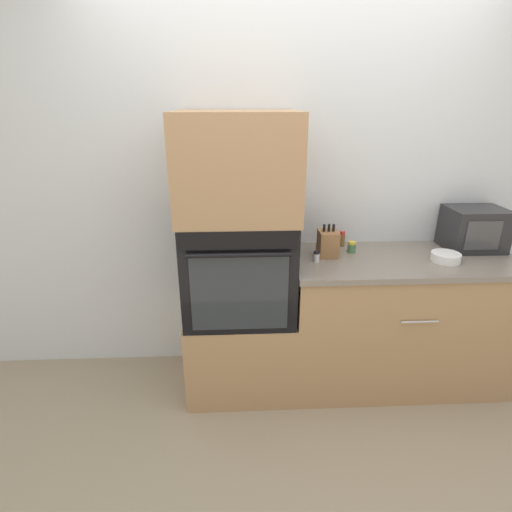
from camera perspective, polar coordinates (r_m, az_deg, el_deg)
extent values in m
plane|color=gray|center=(2.70, 5.66, -20.98)|extent=(12.00, 12.00, 0.00)
cube|color=silver|center=(2.68, 4.73, 9.11)|extent=(8.00, 0.05, 2.50)
cube|color=#A87F56|center=(2.74, -2.26, -12.73)|extent=(0.68, 0.60, 0.56)
cube|color=black|center=(2.46, -2.45, -1.26)|extent=(0.66, 0.59, 0.62)
cube|color=black|center=(2.09, -2.50, 2.14)|extent=(0.63, 0.01, 0.11)
cube|color=orange|center=(2.09, -2.50, 2.11)|extent=(0.09, 0.00, 0.03)
cube|color=#282D33|center=(2.21, -2.37, -5.28)|extent=(0.54, 0.01, 0.46)
cylinder|color=black|center=(2.08, -2.46, 0.10)|extent=(0.56, 0.02, 0.02)
cube|color=#A87F56|center=(2.30, -2.69, 12.77)|extent=(0.68, 0.60, 0.58)
cube|color=#A87F56|center=(2.86, 19.28, -8.94)|extent=(1.40, 0.60, 0.86)
cube|color=slate|center=(2.67, 20.44, -0.55)|extent=(1.42, 0.63, 0.03)
cylinder|color=#B7B7BC|center=(2.52, 22.34, -8.69)|extent=(0.22, 0.01, 0.01)
cube|color=#232326|center=(2.97, 28.67, 3.45)|extent=(0.36, 0.28, 0.27)
cube|color=#3D3D3F|center=(2.84, 29.71, 2.55)|extent=(0.22, 0.01, 0.19)
cube|color=olive|center=(2.54, 10.22, 1.77)|extent=(0.12, 0.14, 0.16)
cylinder|color=black|center=(2.50, 9.72, 3.98)|extent=(0.02, 0.02, 0.04)
cylinder|color=black|center=(2.51, 10.37, 3.98)|extent=(0.02, 0.02, 0.04)
cylinder|color=black|center=(2.52, 11.03, 3.98)|extent=(0.02, 0.02, 0.04)
cylinder|color=white|center=(2.69, 25.46, -0.14)|extent=(0.17, 0.17, 0.05)
cylinder|color=silver|center=(2.45, 8.62, -0.22)|extent=(0.04, 0.04, 0.05)
cylinder|color=black|center=(2.44, 8.66, 0.52)|extent=(0.04, 0.04, 0.01)
cylinder|color=#427047|center=(2.64, 13.50, 1.11)|extent=(0.05, 0.05, 0.06)
cylinder|color=gold|center=(2.63, 13.56, 1.85)|extent=(0.05, 0.05, 0.02)
cylinder|color=brown|center=(2.74, 12.18, 2.22)|extent=(0.04, 0.04, 0.08)
cylinder|color=red|center=(2.73, 12.26, 3.23)|extent=(0.04, 0.04, 0.02)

